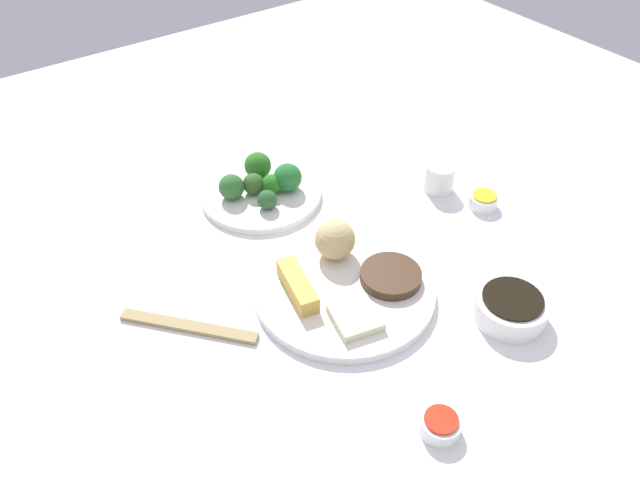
{
  "coord_description": "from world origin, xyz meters",
  "views": [
    {
      "loc": [
        0.49,
        0.57,
        0.75
      ],
      "look_at": [
        0.03,
        -0.08,
        0.06
      ],
      "focal_mm": 35.12,
      "sensor_mm": 36.0,
      "label": 1
    }
  ],
  "objects": [
    {
      "name": "broccoli_floret_3",
      "position": [
        -0.0,
        -0.33,
        0.06
      ],
      "size": [
        0.05,
        0.05,
        0.05
      ],
      "primitive_type": "sphere",
      "color": "#2B6C1F",
      "rests_on": "broccoli_plate"
    },
    {
      "name": "broccoli_floret_2",
      "position": [
        0.04,
        -0.24,
        0.05
      ],
      "size": [
        0.04,
        0.04,
        0.04
      ],
      "primitive_type": "sphere",
      "color": "#2A582E",
      "rests_on": "broccoli_plate"
    },
    {
      "name": "broccoli_floret_0",
      "position": [
        0.03,
        -0.29,
        0.05
      ],
      "size": [
        0.04,
        0.04,
        0.04
      ],
      "primitive_type": "sphere",
      "color": "#335C24",
      "rests_on": "broccoli_plate"
    },
    {
      "name": "sauce_ramekin_hot_mustard",
      "position": [
        -0.31,
        -0.02,
        0.03
      ],
      "size": [
        0.05,
        0.05,
        0.02
      ],
      "primitive_type": "cylinder",
      "color": "white",
      "rests_on": "tabletop"
    },
    {
      "name": "stir_fry_heap",
      "position": [
        -0.02,
        0.04,
        0.04
      ],
      "size": [
        0.1,
        0.1,
        0.02
      ],
      "primitive_type": "cylinder",
      "color": "#432C1A",
      "rests_on": "main_plate"
    },
    {
      "name": "main_plate",
      "position": [
        0.05,
        0.01,
        0.03
      ],
      "size": [
        0.29,
        0.29,
        0.02
      ],
      "primitive_type": "cylinder",
      "color": "white",
      "rests_on": "tabletop"
    },
    {
      "name": "sauce_ramekin_hot_mustard_liquid",
      "position": [
        -0.31,
        -0.02,
        0.05
      ],
      "size": [
        0.05,
        0.05,
        0.0
      ],
      "primitive_type": "cylinder",
      "color": "yellow",
      "rests_on": "sauce_ramekin_hot_mustard"
    },
    {
      "name": "crab_rangoon_wonton",
      "position": [
        0.08,
        0.08,
        0.04
      ],
      "size": [
        0.08,
        0.08,
        0.01
      ],
      "primitive_type": "cube",
      "rotation": [
        0.0,
        0.0,
        -0.23
      ],
      "color": "beige",
      "rests_on": "main_plate"
    },
    {
      "name": "tabletop",
      "position": [
        0.0,
        0.0,
        0.01
      ],
      "size": [
        2.2,
        2.2,
        0.02
      ],
      "primitive_type": "cube",
      "color": "white",
      "rests_on": "ground"
    },
    {
      "name": "rice_scoop",
      "position": [
        0.02,
        -0.06,
        0.07
      ],
      "size": [
        0.07,
        0.07,
        0.07
      ],
      "primitive_type": "sphere",
      "color": "tan",
      "rests_on": "main_plate"
    },
    {
      "name": "sauce_ramekin_sweet_and_sour",
      "position": [
        0.1,
        0.29,
        0.03
      ],
      "size": [
        0.05,
        0.05,
        0.02
      ],
      "primitive_type": "cylinder",
      "color": "white",
      "rests_on": "tabletop"
    },
    {
      "name": "broccoli_floret_1",
      "position": [
        -0.02,
        -0.26,
        0.06
      ],
      "size": [
        0.05,
        0.05,
        0.05
      ],
      "primitive_type": "sphere",
      "color": "#25702E",
      "rests_on": "broccoli_plate"
    },
    {
      "name": "soy_sauce_bowl",
      "position": [
        -0.13,
        0.2,
        0.04
      ],
      "size": [
        0.11,
        0.11,
        0.04
      ],
      "primitive_type": "cylinder",
      "color": "white",
      "rests_on": "tabletop"
    },
    {
      "name": "sauce_ramekin_sweet_and_sour_liquid",
      "position": [
        0.1,
        0.29,
        0.05
      ],
      "size": [
        0.05,
        0.05,
        0.0
      ],
      "primitive_type": "cylinder",
      "color": "red",
      "rests_on": "sauce_ramekin_sweet_and_sour"
    },
    {
      "name": "spring_roll",
      "position": [
        0.12,
        -0.02,
        0.05
      ],
      "size": [
        0.05,
        0.11,
        0.03
      ],
      "primitive_type": "cube",
      "rotation": [
        0.0,
        0.0,
        1.35
      ],
      "color": "gold",
      "rests_on": "main_plate"
    },
    {
      "name": "broccoli_floret_6",
      "position": [
        0.01,
        -0.27,
        0.05
      ],
      "size": [
        0.04,
        0.04,
        0.04
      ],
      "primitive_type": "sphere",
      "color": "#27741E",
      "rests_on": "broccoli_plate"
    },
    {
      "name": "soy_sauce_bowl_liquid",
      "position": [
        -0.13,
        0.2,
        0.06
      ],
      "size": [
        0.09,
        0.09,
        0.0
      ],
      "primitive_type": "cylinder",
      "color": "black",
      "rests_on": "soy_sauce_bowl"
    },
    {
      "name": "teacup",
      "position": [
        -0.27,
        -0.11,
        0.05
      ],
      "size": [
        0.06,
        0.06,
        0.06
      ],
      "primitive_type": "cylinder",
      "color": "white",
      "rests_on": "tabletop"
    },
    {
      "name": "broccoli_plate",
      "position": [
        0.02,
        -0.29,
        0.03
      ],
      "size": [
        0.23,
        0.23,
        0.01
      ],
      "primitive_type": "cylinder",
      "color": "white",
      "rests_on": "tabletop"
    },
    {
      "name": "chopsticks_pair",
      "position": [
        0.29,
        -0.07,
        0.02
      ],
      "size": [
        0.16,
        0.18,
        0.01
      ],
      "primitive_type": "cube",
      "rotation": [
        0.0,
        0.0,
        2.29
      ],
      "color": "#9C8450",
      "rests_on": "tabletop"
    },
    {
      "name": "broccoli_floret_5",
      "position": [
        0.08,
        -0.3,
        0.06
      ],
      "size": [
        0.05,
        0.05,
        0.05
      ],
      "primitive_type": "sphere",
      "color": "#2F672E",
      "rests_on": "broccoli_plate"
    }
  ]
}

